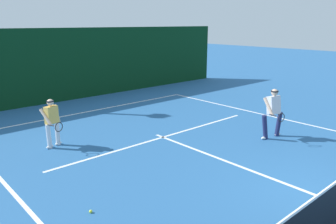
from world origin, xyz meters
The scene contains 7 objects.
court_line_baseline_far centered at (0.00, 10.80, 0.00)m, with size 10.19×0.10×0.01m, color white.
court_line_service centered at (0.00, 6.06, 0.00)m, with size 8.30×0.10×0.01m, color white.
court_line_centre centered at (0.00, 3.20, 0.00)m, with size 0.10×6.40×0.01m, color white.
player_near centered at (2.73, 3.60, 0.93)m, with size 1.00×0.85×1.68m.
player_far centered at (-3.13, 7.68, 0.84)m, with size 0.65×0.87×1.53m.
tennis_ball centered at (-4.17, 3.52, 0.03)m, with size 0.07×0.07×0.07m, color #D1E033.
back_fence_windscreen centered at (0.00, 13.49, 1.77)m, with size 20.86×0.12×3.54m, color black.
Camera 1 is at (-7.03, -2.08, 3.79)m, focal length 35.69 mm.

